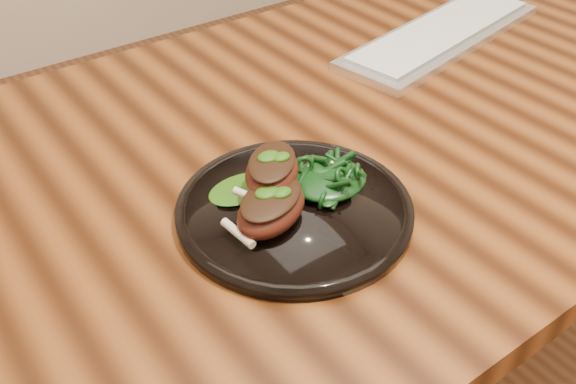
# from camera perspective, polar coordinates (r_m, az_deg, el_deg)

# --- Properties ---
(desk) EXTENTS (1.60, 0.80, 0.75)m
(desk) POSITION_cam_1_polar(r_m,az_deg,el_deg) (0.99, 7.16, 3.08)
(desk) COLOR black
(desk) RESTS_ON ground
(plate) EXTENTS (0.27, 0.27, 0.02)m
(plate) POSITION_cam_1_polar(r_m,az_deg,el_deg) (0.74, 0.58, -1.56)
(plate) COLOR black
(plate) RESTS_ON desk
(lamb_chop_front) EXTENTS (0.12, 0.10, 0.05)m
(lamb_chop_front) POSITION_cam_1_polar(r_m,az_deg,el_deg) (0.70, -1.54, -1.33)
(lamb_chop_front) COLOR #49180E
(lamb_chop_front) RESTS_ON plate
(lamb_chop_back) EXTENTS (0.11, 0.11, 0.04)m
(lamb_chop_back) POSITION_cam_1_polar(r_m,az_deg,el_deg) (0.73, -1.46, 1.96)
(lamb_chop_back) COLOR #49180E
(lamb_chop_back) RESTS_ON plate
(herb_smear) EXTENTS (0.09, 0.06, 0.01)m
(herb_smear) POSITION_cam_1_polar(r_m,az_deg,el_deg) (0.76, -4.14, 0.29)
(herb_smear) COLOR #153F06
(herb_smear) RESTS_ON plate
(greens_heap) EXTENTS (0.09, 0.09, 0.04)m
(greens_heap) POSITION_cam_1_polar(r_m,az_deg,el_deg) (0.76, 3.64, 1.48)
(greens_heap) COLOR black
(greens_heap) RESTS_ON plate
(keyboard) EXTENTS (0.47, 0.22, 0.02)m
(keyboard) POSITION_cam_1_polar(r_m,az_deg,el_deg) (1.19, 13.49, 13.47)
(keyboard) COLOR silver
(keyboard) RESTS_ON desk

